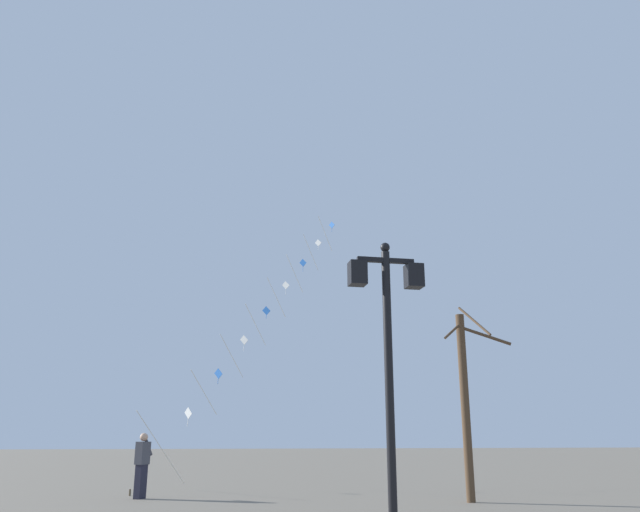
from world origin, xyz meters
TOP-DOWN VIEW (x-y plane):
  - ground_plane at (0.00, 20.00)m, footprint 160.00×160.00m
  - twin_lantern_lamp_post at (1.61, 7.33)m, footprint 1.26×0.28m
  - kite_train at (1.20, 22.77)m, footprint 8.35×10.76m
  - kite_flyer at (-2.73, 16.22)m, footprint 0.46×0.60m
  - bare_tree at (5.65, 13.57)m, footprint 1.89×1.38m

SIDE VIEW (x-z plane):
  - ground_plane at x=0.00m, z-range 0.00..0.00m
  - kite_flyer at x=-2.73m, z-range 0.05..1.76m
  - bare_tree at x=5.65m, z-range 0.04..5.10m
  - twin_lantern_lamp_post at x=1.61m, z-range 0.91..5.67m
  - kite_train at x=1.20m, z-range 0.25..12.68m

